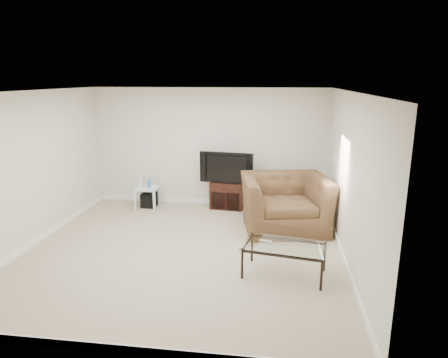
# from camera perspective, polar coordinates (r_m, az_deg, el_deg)

# --- Properties ---
(floor) EXTENTS (5.00, 5.00, 0.00)m
(floor) POSITION_cam_1_polar(r_m,az_deg,el_deg) (6.54, -5.84, -10.12)
(floor) COLOR tan
(floor) RESTS_ON ground
(ceiling) EXTENTS (5.00, 5.00, 0.00)m
(ceiling) POSITION_cam_1_polar(r_m,az_deg,el_deg) (5.96, -6.45, 12.33)
(ceiling) COLOR white
(ceiling) RESTS_ON ground
(wall_back) EXTENTS (5.00, 0.02, 2.50)m
(wall_back) POSITION_cam_1_polar(r_m,az_deg,el_deg) (8.53, -2.18, 4.53)
(wall_back) COLOR silver
(wall_back) RESTS_ON ground
(wall_left) EXTENTS (0.02, 5.00, 2.50)m
(wall_left) POSITION_cam_1_polar(r_m,az_deg,el_deg) (7.14, -26.01, 1.15)
(wall_left) COLOR silver
(wall_left) RESTS_ON ground
(wall_right) EXTENTS (0.02, 5.00, 2.50)m
(wall_right) POSITION_cam_1_polar(r_m,az_deg,el_deg) (6.06, 17.52, -0.19)
(wall_right) COLOR silver
(wall_right) RESTS_ON ground
(plate_back) EXTENTS (0.12, 0.02, 0.12)m
(plate_back) POSITION_cam_1_polar(r_m,az_deg,el_deg) (8.86, -11.18, 4.64)
(plate_back) COLOR white
(plate_back) RESTS_ON wall_back
(plate_right_switch) EXTENTS (0.02, 0.09, 0.13)m
(plate_right_switch) POSITION_cam_1_polar(r_m,az_deg,el_deg) (7.60, 15.46, 2.81)
(plate_right_switch) COLOR white
(plate_right_switch) RESTS_ON wall_right
(plate_right_outlet) EXTENTS (0.02, 0.08, 0.12)m
(plate_right_outlet) POSITION_cam_1_polar(r_m,az_deg,el_deg) (7.55, 15.28, -4.72)
(plate_right_outlet) COLOR white
(plate_right_outlet) RESTS_ON wall_right
(tv_stand) EXTENTS (0.73, 0.54, 0.58)m
(tv_stand) POSITION_cam_1_polar(r_m,az_deg,el_deg) (8.48, 0.55, -2.21)
(tv_stand) COLOR black
(tv_stand) RESTS_ON floor
(dvd_player) EXTENTS (0.43, 0.32, 0.06)m
(dvd_player) POSITION_cam_1_polar(r_m,az_deg,el_deg) (8.39, 0.49, -1.02)
(dvd_player) COLOR black
(dvd_player) RESTS_ON tv_stand
(television) EXTENTS (1.06, 0.34, 0.65)m
(television) POSITION_cam_1_polar(r_m,az_deg,el_deg) (8.30, 0.51, 1.79)
(television) COLOR black
(television) RESTS_ON tv_stand
(side_table) EXTENTS (0.47, 0.47, 0.44)m
(side_table) POSITION_cam_1_polar(r_m,az_deg,el_deg) (8.67, -10.87, -2.56)
(side_table) COLOR silver
(side_table) RESTS_ON floor
(subwoofer) EXTENTS (0.30, 0.30, 0.30)m
(subwoofer) POSITION_cam_1_polar(r_m,az_deg,el_deg) (8.70, -10.65, -2.94)
(subwoofer) COLOR black
(subwoofer) RESTS_ON floor
(game_console) EXTENTS (0.06, 0.15, 0.20)m
(game_console) POSITION_cam_1_polar(r_m,az_deg,el_deg) (8.61, -11.70, -0.54)
(game_console) COLOR white
(game_console) RESTS_ON side_table
(game_case) EXTENTS (0.05, 0.13, 0.17)m
(game_case) POSITION_cam_1_polar(r_m,az_deg,el_deg) (8.56, -10.65, -0.66)
(game_case) COLOR #337FCC
(game_case) RESTS_ON side_table
(recliner) EXTENTS (1.66, 1.24, 1.31)m
(recliner) POSITION_cam_1_polar(r_m,az_deg,el_deg) (7.28, 8.72, -2.15)
(recliner) COLOR #482B1C
(recliner) RESTS_ON floor
(coffee_table) EXTENTS (1.24, 0.83, 0.45)m
(coffee_table) POSITION_cam_1_polar(r_m,az_deg,el_deg) (5.75, 8.59, -11.36)
(coffee_table) COLOR black
(coffee_table) RESTS_ON floor
(remote) EXTENTS (0.19, 0.10, 0.02)m
(remote) POSITION_cam_1_polar(r_m,az_deg,el_deg) (5.72, 5.93, -8.80)
(remote) COLOR #B2B2B7
(remote) RESTS_ON coffee_table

